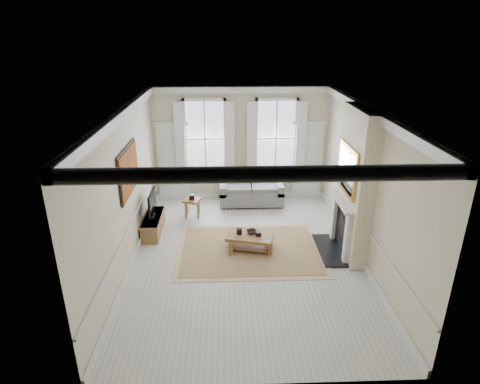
{
  "coord_description": "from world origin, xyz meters",
  "views": [
    {
      "loc": [
        -0.44,
        -8.03,
        4.92
      ],
      "look_at": [
        -0.11,
        0.93,
        1.25
      ],
      "focal_mm": 30.0,
      "sensor_mm": 36.0,
      "label": 1
    }
  ],
  "objects_px": {
    "sofa": "(251,192)",
    "tv_stand": "(153,224)",
    "coffee_table": "(250,238)",
    "side_table": "(192,203)"
  },
  "relations": [
    {
      "from": "tv_stand",
      "to": "side_table",
      "type": "bearing_deg",
      "value": 45.77
    },
    {
      "from": "side_table",
      "to": "coffee_table",
      "type": "xyz_separation_m",
      "value": [
        1.5,
        -1.93,
        -0.08
      ]
    },
    {
      "from": "side_table",
      "to": "tv_stand",
      "type": "distance_m",
      "value": 1.35
    },
    {
      "from": "coffee_table",
      "to": "tv_stand",
      "type": "relative_size",
      "value": 0.94
    },
    {
      "from": "side_table",
      "to": "coffee_table",
      "type": "distance_m",
      "value": 2.45
    },
    {
      "from": "sofa",
      "to": "coffee_table",
      "type": "height_order",
      "value": "sofa"
    },
    {
      "from": "sofa",
      "to": "coffee_table",
      "type": "relative_size",
      "value": 1.56
    },
    {
      "from": "sofa",
      "to": "tv_stand",
      "type": "xyz_separation_m",
      "value": [
        -2.64,
        -1.82,
        -0.13
      ]
    },
    {
      "from": "coffee_table",
      "to": "tv_stand",
      "type": "bearing_deg",
      "value": 172.39
    },
    {
      "from": "side_table",
      "to": "tv_stand",
      "type": "xyz_separation_m",
      "value": [
        -0.93,
        -0.96,
        -0.18
      ]
    }
  ]
}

